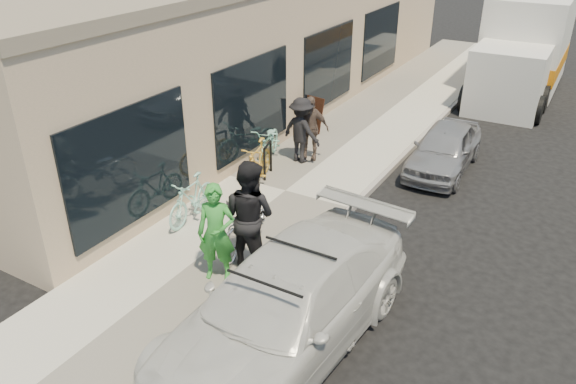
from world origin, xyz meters
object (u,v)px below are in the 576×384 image
at_px(bike_rack, 268,157).
at_px(moving_truck, 523,50).
at_px(sedan_white, 285,306).
at_px(bystander_b, 309,128).
at_px(cruiser_bike_a, 192,199).
at_px(sedan_silver, 444,148).
at_px(man_standing, 249,216).
at_px(bystander_a, 301,130).
at_px(woman_rider, 216,233).
at_px(cruiser_bike_c, 258,163).
at_px(tandem_bike, 246,219).
at_px(cruiser_bike_b, 269,144).
at_px(sandwich_board, 309,116).

relative_size(bike_rack, moving_truck, 0.12).
relative_size(sedan_white, bystander_b, 3.20).
bearing_deg(cruiser_bike_a, sedan_silver, 51.26).
bearing_deg(bike_rack, man_standing, -62.61).
height_order(bike_rack, sedan_white, sedan_white).
xyz_separation_m(moving_truck, bystander_a, (-3.40, -9.25, -0.45)).
distance_m(woman_rider, cruiser_bike_c, 3.65).
bearing_deg(bike_rack, tandem_bike, -65.46).
height_order(man_standing, cruiser_bike_c, man_standing).
distance_m(bike_rack, cruiser_bike_b, 0.80).
height_order(cruiser_bike_b, cruiser_bike_c, cruiser_bike_c).
bearing_deg(cruiser_bike_b, sedan_white, -74.91).
bearing_deg(moving_truck, cruiser_bike_a, -107.96).
height_order(tandem_bike, bystander_b, bystander_b).
xyz_separation_m(moving_truck, cruiser_bike_b, (-4.05, -9.67, -0.78)).
height_order(tandem_bike, woman_rider, woman_rider).
bearing_deg(cruiser_bike_a, woman_rider, -43.45).
distance_m(sedan_white, cruiser_bike_c, 5.15).
height_order(cruiser_bike_b, bystander_a, bystander_a).
height_order(bike_rack, sandwich_board, sandwich_board).
xyz_separation_m(sedan_white, moving_truck, (0.51, 14.89, 0.68)).
bearing_deg(tandem_bike, man_standing, -62.57).
distance_m(moving_truck, bystander_b, 9.60).
xyz_separation_m(sandwich_board, sedan_silver, (3.80, -0.15, -0.09)).
bearing_deg(sedan_silver, cruiser_bike_a, -126.04).
relative_size(man_standing, cruiser_bike_a, 1.31).
bearing_deg(bike_rack, sedan_white, -55.20).
distance_m(moving_truck, tandem_bike, 13.33).
height_order(sedan_white, woman_rider, woman_rider).
xyz_separation_m(tandem_bike, bystander_a, (-0.98, 3.84, 0.26)).
distance_m(bike_rack, woman_rider, 4.06).
bearing_deg(bystander_a, cruiser_bike_b, 43.19).
height_order(sedan_silver, tandem_bike, tandem_bike).
bearing_deg(bystander_a, sedan_silver, -141.95).
height_order(sedan_white, man_standing, man_standing).
distance_m(sandwich_board, man_standing, 6.50).
xyz_separation_m(bike_rack, sedan_silver, (3.33, 2.72, -0.08)).
distance_m(moving_truck, bystander_a, 9.86).
relative_size(sedan_white, bystander_a, 3.18).
bearing_deg(cruiser_bike_c, bike_rack, 78.88).
relative_size(sedan_white, tandem_bike, 2.46).
relative_size(bike_rack, bystander_b, 0.50).
distance_m(sedan_silver, cruiser_bike_c, 4.59).
relative_size(bike_rack, sandwich_board, 0.83).
height_order(sandwich_board, sedan_white, sedan_white).
xyz_separation_m(cruiser_bike_b, bystander_b, (0.74, 0.67, 0.32)).
relative_size(bike_rack, man_standing, 0.40).
bearing_deg(bike_rack, sedan_silver, 39.29).
distance_m(sandwich_board, moving_truck, 8.59).
height_order(moving_truck, bystander_b, moving_truck).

